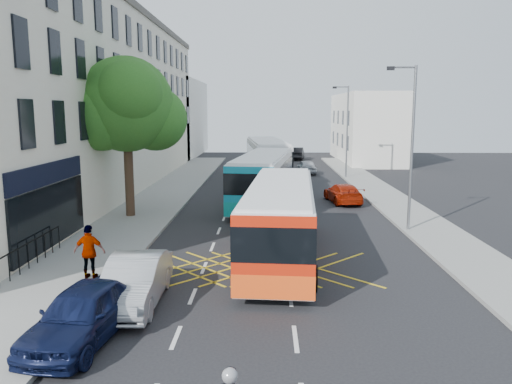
# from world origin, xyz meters

# --- Properties ---
(ground) EXTENTS (120.00, 120.00, 0.00)m
(ground) POSITION_xyz_m (0.00, 0.00, 0.00)
(ground) COLOR black
(ground) RESTS_ON ground
(pavement_left) EXTENTS (5.00, 70.00, 0.15)m
(pavement_left) POSITION_xyz_m (-8.50, 15.00, 0.07)
(pavement_left) COLOR gray
(pavement_left) RESTS_ON ground
(pavement_right) EXTENTS (3.00, 70.00, 0.15)m
(pavement_right) POSITION_xyz_m (7.50, 15.00, 0.07)
(pavement_right) COLOR gray
(pavement_right) RESTS_ON ground
(terrace_main) EXTENTS (8.30, 45.00, 13.50)m
(terrace_main) POSITION_xyz_m (-14.00, 24.49, 6.76)
(terrace_main) COLOR beige
(terrace_main) RESTS_ON ground
(terrace_far) EXTENTS (8.00, 20.00, 10.00)m
(terrace_far) POSITION_xyz_m (-14.00, 55.00, 5.00)
(terrace_far) COLOR silver
(terrace_far) RESTS_ON ground
(building_right) EXTENTS (6.00, 18.00, 8.00)m
(building_right) POSITION_xyz_m (11.00, 48.00, 4.00)
(building_right) COLOR silver
(building_right) RESTS_ON ground
(street_tree) EXTENTS (6.30, 5.70, 8.80)m
(street_tree) POSITION_xyz_m (-8.51, 14.97, 6.29)
(street_tree) COLOR #382619
(street_tree) RESTS_ON pavement_left
(lamp_near) EXTENTS (1.45, 0.15, 8.00)m
(lamp_near) POSITION_xyz_m (6.20, 12.00, 4.62)
(lamp_near) COLOR slate
(lamp_near) RESTS_ON pavement_right
(lamp_far) EXTENTS (1.45, 0.15, 8.00)m
(lamp_far) POSITION_xyz_m (6.20, 32.00, 4.62)
(lamp_far) COLOR slate
(lamp_far) RESTS_ON pavement_right
(railings) EXTENTS (0.08, 5.60, 1.14)m
(railings) POSITION_xyz_m (-9.70, 5.30, 0.72)
(railings) COLOR black
(railings) RESTS_ON pavement_left
(bus_near) EXTENTS (3.32, 11.22, 3.12)m
(bus_near) POSITION_xyz_m (-0.22, 7.31, 1.64)
(bus_near) COLOR silver
(bus_near) RESTS_ON ground
(bus_mid) EXTENTS (4.19, 11.91, 3.28)m
(bus_mid) POSITION_xyz_m (-1.00, 19.12, 1.73)
(bus_mid) COLOR silver
(bus_mid) RESTS_ON ground
(bus_far) EXTENTS (4.07, 12.50, 3.45)m
(bus_far) POSITION_xyz_m (-0.78, 31.52, 1.82)
(bus_far) COLOR silver
(bus_far) RESTS_ON ground
(parked_car_blue) EXTENTS (2.36, 4.60, 1.50)m
(parked_car_blue) POSITION_xyz_m (-5.60, -0.23, 0.75)
(parked_car_blue) COLOR #0D1435
(parked_car_blue) RESTS_ON ground
(parked_car_silver) EXTENTS (1.69, 4.64, 1.52)m
(parked_car_silver) POSITION_xyz_m (-4.90, 2.30, 0.76)
(parked_car_silver) COLOR #96999D
(parked_car_silver) RESTS_ON ground
(red_hatchback) EXTENTS (2.34, 4.57, 1.27)m
(red_hatchback) POSITION_xyz_m (4.24, 20.03, 0.63)
(red_hatchback) COLOR #A21D06
(red_hatchback) RESTS_ON ground
(distant_car_grey) EXTENTS (3.17, 5.64, 1.49)m
(distant_car_grey) POSITION_xyz_m (-0.53, 43.51, 0.74)
(distant_car_grey) COLOR #414449
(distant_car_grey) RESTS_ON ground
(distant_car_silver) EXTENTS (1.88, 4.01, 1.33)m
(distant_car_silver) POSITION_xyz_m (3.04, 35.37, 0.66)
(distant_car_silver) COLOR #AEB0B6
(distant_car_silver) RESTS_ON ground
(distant_car_dark) EXTENTS (2.17, 4.76, 1.51)m
(distant_car_dark) POSITION_xyz_m (2.91, 49.48, 0.76)
(distant_car_dark) COLOR black
(distant_car_dark) RESTS_ON ground
(pedestrian_far) EXTENTS (1.16, 0.54, 1.93)m
(pedestrian_far) POSITION_xyz_m (-7.00, 4.29, 1.11)
(pedestrian_far) COLOR gray
(pedestrian_far) RESTS_ON pavement_left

